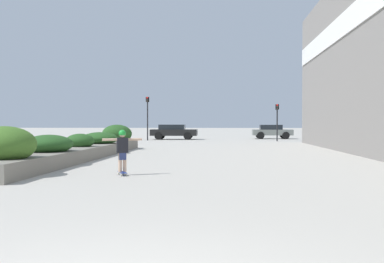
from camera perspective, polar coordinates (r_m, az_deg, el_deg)
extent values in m
cube|color=white|center=(22.74, 20.10, 13.74)|extent=(0.06, 23.99, 1.20)
cube|color=slate|center=(18.66, -14.54, -2.72)|extent=(1.63, 15.81, 0.50)
ellipsoid|color=#3D6623|center=(12.96, -23.72, -1.61)|extent=(1.74, 1.62, 1.03)
ellipsoid|color=#234C1E|center=(15.66, -18.58, -1.62)|extent=(1.65, 1.85, 0.67)
ellipsoid|color=#234C1E|center=(18.62, -14.69, -1.24)|extent=(1.22, 1.02, 0.63)
ellipsoid|color=#234C1E|center=(21.42, -12.19, -0.93)|extent=(1.75, 1.72, 0.64)
ellipsoid|color=#234C1E|center=(24.79, -9.98, -0.30)|extent=(1.71, 1.49, 1.05)
cube|color=navy|center=(12.31, -9.26, -5.39)|extent=(0.40, 0.62, 0.01)
cylinder|color=beige|center=(12.51, -9.76, -5.55)|extent=(0.06, 0.07, 0.05)
cylinder|color=beige|center=(12.54, -9.12, -5.54)|extent=(0.06, 0.07, 0.05)
cylinder|color=beige|center=(12.10, -9.41, -5.78)|extent=(0.06, 0.07, 0.05)
cylinder|color=beige|center=(12.13, -8.74, -5.76)|extent=(0.06, 0.07, 0.05)
cylinder|color=tan|center=(12.27, -9.57, -4.10)|extent=(0.13, 0.13, 0.55)
cylinder|color=tan|center=(12.30, -8.96, -4.09)|extent=(0.13, 0.13, 0.55)
cube|color=navy|center=(12.27, -9.27, -3.28)|extent=(0.25, 0.23, 0.20)
cube|color=black|center=(12.25, -9.27, -1.82)|extent=(0.35, 0.27, 0.43)
cylinder|color=tan|center=(12.18, -10.93, -1.07)|extent=(0.40, 0.23, 0.07)
cylinder|color=tan|center=(12.32, -7.64, -1.04)|extent=(0.40, 0.23, 0.07)
sphere|color=tan|center=(12.24, -9.28, -0.40)|extent=(0.18, 0.18, 0.18)
sphere|color=green|center=(12.24, -9.28, -0.25)|extent=(0.21, 0.21, 0.21)
cube|color=black|center=(39.97, -2.41, -0.14)|extent=(4.31, 1.83, 0.58)
cube|color=black|center=(39.98, -2.66, 0.60)|extent=(2.37, 1.61, 0.45)
cylinder|color=black|center=(40.71, -0.40, -0.52)|extent=(0.71, 0.22, 0.71)
cylinder|color=black|center=(38.97, -0.61, -0.59)|extent=(0.71, 0.22, 0.71)
cylinder|color=black|center=(41.01, -4.13, -0.51)|extent=(0.71, 0.22, 0.71)
cylinder|color=black|center=(39.29, -4.49, -0.58)|extent=(0.71, 0.22, 0.71)
cube|color=slate|center=(42.26, 10.65, -0.12)|extent=(3.83, 1.78, 0.55)
cube|color=black|center=(42.23, 10.45, 0.57)|extent=(2.10, 1.56, 0.46)
cylinder|color=black|center=(43.25, 12.09, -0.46)|extent=(0.70, 0.22, 0.70)
cylinder|color=black|center=(41.58, 12.40, -0.52)|extent=(0.70, 0.22, 0.70)
cylinder|color=black|center=(42.99, 8.95, -0.46)|extent=(0.70, 0.22, 0.70)
cylinder|color=black|center=(41.31, 9.15, -0.52)|extent=(0.70, 0.22, 0.70)
cylinder|color=black|center=(37.75, -5.95, 1.37)|extent=(0.11, 0.11, 3.37)
cube|color=black|center=(37.81, -5.95, 4.27)|extent=(0.28, 0.20, 0.45)
sphere|color=red|center=(37.70, -5.99, 4.50)|extent=(0.15, 0.15, 0.15)
sphere|color=#2D2823|center=(37.69, -5.99, 4.28)|extent=(0.15, 0.15, 0.15)
sphere|color=#2D2823|center=(37.68, -5.99, 4.05)|extent=(0.15, 0.15, 0.15)
cylinder|color=black|center=(36.74, 11.28, 0.81)|extent=(0.11, 0.11, 2.66)
cube|color=black|center=(36.76, 11.29, 3.24)|extent=(0.28, 0.20, 0.45)
sphere|color=red|center=(36.65, 11.31, 3.48)|extent=(0.15, 0.15, 0.15)
sphere|color=#2D2823|center=(36.64, 11.31, 3.24)|extent=(0.15, 0.15, 0.15)
sphere|color=#2D2823|center=(36.64, 11.31, 3.01)|extent=(0.15, 0.15, 0.15)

